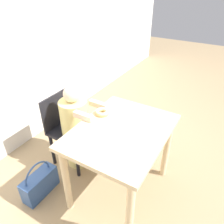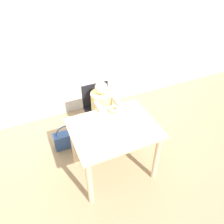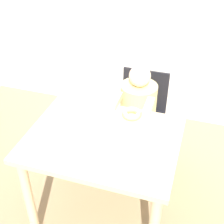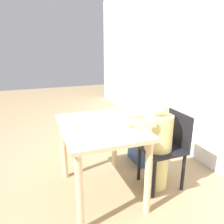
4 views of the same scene
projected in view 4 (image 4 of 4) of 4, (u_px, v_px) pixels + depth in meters
ground_plane at (101, 192)px, 2.22m from camera, size 12.00×12.00×0.00m
wall_back at (224, 63)px, 2.31m from camera, size 8.00×0.05×2.50m
dining_table at (100, 138)px, 2.04m from camera, size 0.92×0.71×0.73m
chair at (166, 148)px, 2.25m from camera, size 0.38×0.40×0.78m
child_figure at (157, 146)px, 2.20m from camera, size 0.28×0.45×0.94m
donut at (131, 123)px, 1.98m from camera, size 0.13×0.13×0.04m
napkin at (102, 129)px, 1.90m from camera, size 0.33×0.33×0.00m
handbag at (138, 152)px, 2.77m from camera, size 0.36×0.14×0.37m
cup at (111, 130)px, 1.78m from camera, size 0.06×0.06×0.08m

